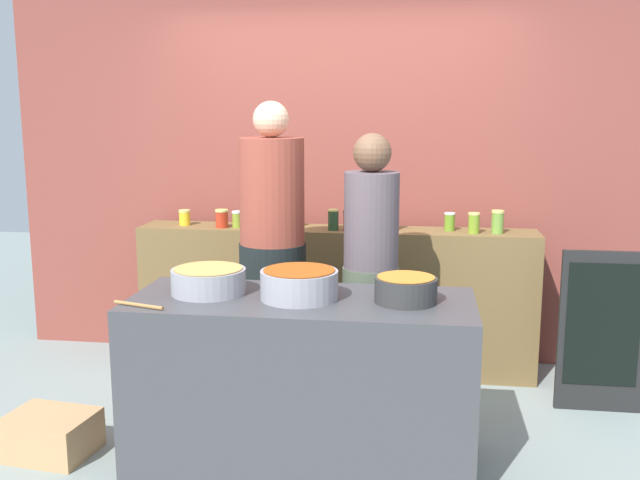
% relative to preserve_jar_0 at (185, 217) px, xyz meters
% --- Properties ---
extents(ground, '(12.00, 12.00, 0.00)m').
position_rel_preserve_jar_0_xyz_m(ground, '(1.06, -1.09, -1.05)').
color(ground, gray).
extents(storefront_wall, '(4.80, 0.12, 3.00)m').
position_rel_preserve_jar_0_xyz_m(storefront_wall, '(1.06, 0.36, 0.45)').
color(storefront_wall, brown).
rests_on(storefront_wall, ground).
extents(display_shelf, '(2.70, 0.36, 0.99)m').
position_rel_preserve_jar_0_xyz_m(display_shelf, '(1.06, 0.01, -0.55)').
color(display_shelf, brown).
rests_on(display_shelf, ground).
extents(prep_table, '(1.70, 0.70, 0.87)m').
position_rel_preserve_jar_0_xyz_m(prep_table, '(1.06, -1.39, -0.61)').
color(prep_table, '#3B3B3F').
rests_on(prep_table, ground).
extents(preserve_jar_0, '(0.08, 0.08, 0.11)m').
position_rel_preserve_jar_0_xyz_m(preserve_jar_0, '(0.00, 0.00, 0.00)').
color(preserve_jar_0, gold).
rests_on(preserve_jar_0, display_shelf).
extents(preserve_jar_1, '(0.09, 0.09, 0.12)m').
position_rel_preserve_jar_0_xyz_m(preserve_jar_1, '(0.28, -0.06, 0.01)').
color(preserve_jar_1, '#AE2D18').
rests_on(preserve_jar_1, display_shelf).
extents(preserve_jar_2, '(0.07, 0.07, 0.11)m').
position_rel_preserve_jar_0_xyz_m(preserve_jar_2, '(0.39, -0.04, 0.00)').
color(preserve_jar_2, olive).
rests_on(preserve_jar_2, display_shelf).
extents(preserve_jar_3, '(0.08, 0.08, 0.12)m').
position_rel_preserve_jar_0_xyz_m(preserve_jar_3, '(0.56, 0.02, 0.00)').
color(preserve_jar_3, '#3B5138').
rests_on(preserve_jar_3, display_shelf).
extents(preserve_jar_4, '(0.07, 0.07, 0.13)m').
position_rel_preserve_jar_0_xyz_m(preserve_jar_4, '(0.67, -0.00, 0.01)').
color(preserve_jar_4, orange).
rests_on(preserve_jar_4, display_shelf).
extents(preserve_jar_5, '(0.09, 0.09, 0.10)m').
position_rel_preserve_jar_0_xyz_m(preserve_jar_5, '(0.77, 0.07, -0.00)').
color(preserve_jar_5, gold).
rests_on(preserve_jar_5, display_shelf).
extents(preserve_jar_6, '(0.07, 0.07, 0.14)m').
position_rel_preserve_jar_0_xyz_m(preserve_jar_6, '(1.05, -0.06, 0.02)').
color(preserve_jar_6, '#254225').
rests_on(preserve_jar_6, display_shelf).
extents(preserve_jar_7, '(0.07, 0.07, 0.13)m').
position_rel_preserve_jar_0_xyz_m(preserve_jar_7, '(1.15, -0.06, 0.01)').
color(preserve_jar_7, '#A93527').
rests_on(preserve_jar_7, display_shelf).
extents(preserve_jar_8, '(0.07, 0.07, 0.15)m').
position_rel_preserve_jar_0_xyz_m(preserve_jar_8, '(1.45, 0.02, 0.02)').
color(preserve_jar_8, red).
rests_on(preserve_jar_8, display_shelf).
extents(preserve_jar_9, '(0.07, 0.07, 0.12)m').
position_rel_preserve_jar_0_xyz_m(preserve_jar_9, '(1.82, 0.03, 0.01)').
color(preserve_jar_9, '#5D8722').
rests_on(preserve_jar_9, display_shelf).
extents(preserve_jar_10, '(0.08, 0.08, 0.13)m').
position_rel_preserve_jar_0_xyz_m(preserve_jar_10, '(1.97, -0.05, 0.01)').
color(preserve_jar_10, olive).
rests_on(preserve_jar_10, display_shelf).
extents(preserve_jar_11, '(0.08, 0.08, 0.15)m').
position_rel_preserve_jar_0_xyz_m(preserve_jar_11, '(2.13, -0.03, 0.02)').
color(preserve_jar_11, olive).
rests_on(preserve_jar_11, display_shelf).
extents(cooking_pot_left, '(0.38, 0.38, 0.13)m').
position_rel_preserve_jar_0_xyz_m(cooking_pot_left, '(0.58, -1.35, -0.11)').
color(cooking_pot_left, gray).
rests_on(cooking_pot_left, prep_table).
extents(cooking_pot_center, '(0.38, 0.38, 0.15)m').
position_rel_preserve_jar_0_xyz_m(cooking_pot_center, '(1.05, -1.40, -0.10)').
color(cooking_pot_center, gray).
rests_on(cooking_pot_center, prep_table).
extents(cooking_pot_right, '(0.30, 0.30, 0.13)m').
position_rel_preserve_jar_0_xyz_m(cooking_pot_right, '(1.57, -1.39, -0.11)').
color(cooking_pot_right, '#2D2D2D').
rests_on(cooking_pot_right, prep_table).
extents(wooden_spoon, '(0.27, 0.10, 0.02)m').
position_rel_preserve_jar_0_xyz_m(wooden_spoon, '(0.32, -1.65, -0.16)').
color(wooden_spoon, '#9E703D').
rests_on(wooden_spoon, prep_table).
extents(cook_with_tongs, '(0.40, 0.40, 1.84)m').
position_rel_preserve_jar_0_xyz_m(cook_with_tongs, '(0.77, -0.68, -0.21)').
color(cook_with_tongs, black).
rests_on(cook_with_tongs, ground).
extents(cook_in_cap, '(0.33, 0.33, 1.66)m').
position_rel_preserve_jar_0_xyz_m(cook_in_cap, '(1.35, -0.73, -0.28)').
color(cook_in_cap, '#485442').
rests_on(cook_in_cap, ground).
extents(bread_crate, '(0.48, 0.40, 0.22)m').
position_rel_preserve_jar_0_xyz_m(bread_crate, '(-0.27, -1.48, -0.94)').
color(bread_crate, tan).
rests_on(bread_crate, ground).
extents(chalkboard_sign, '(0.50, 0.05, 0.98)m').
position_rel_preserve_jar_0_xyz_m(chalkboard_sign, '(2.71, -0.48, -0.55)').
color(chalkboard_sign, black).
rests_on(chalkboard_sign, ground).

